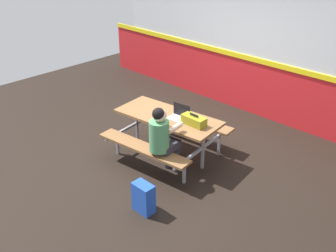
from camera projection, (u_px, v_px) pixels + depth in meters
name	position (u px, v px, depth m)	size (l,w,h in m)	color
ground_plane	(161.00, 151.00, 6.83)	(10.00, 10.00, 0.02)	black
accent_backdrop	(247.00, 52.00, 7.81)	(8.00, 0.14, 2.60)	red
picnic_table_main	(168.00, 125.00, 6.45)	(1.84, 1.74, 0.74)	brown
student_nearer	(162.00, 136.00, 5.82)	(0.39, 0.54, 1.21)	#2D2D38
laptop_silver	(179.00, 116.00, 6.27)	(0.34, 0.26, 0.22)	silver
toolbox_grey	(194.00, 120.00, 6.07)	(0.40, 0.18, 0.18)	olive
backpack_dark	(144.00, 198.00, 5.31)	(0.30, 0.22, 0.44)	#1E47B2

